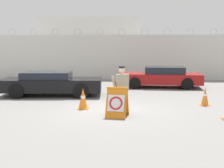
# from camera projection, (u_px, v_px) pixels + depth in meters

# --- Properties ---
(ground_plane) EXTENTS (90.00, 90.00, 0.00)m
(ground_plane) POSITION_uv_depth(u_px,v_px,m) (113.00, 111.00, 11.54)
(ground_plane) COLOR gray
(perimeter_wall) EXTENTS (36.00, 0.30, 3.64)m
(perimeter_wall) POSITION_uv_depth(u_px,v_px,m) (122.00, 57.00, 22.39)
(perimeter_wall) COLOR silver
(perimeter_wall) RESTS_ON ground_plane
(building_block) EXTENTS (8.12, 6.01, 4.61)m
(building_block) POSITION_uv_depth(u_px,v_px,m) (93.00, 47.00, 27.15)
(building_block) COLOR silver
(building_block) RESTS_ON ground_plane
(barricade_sign) EXTENTS (0.80, 0.87, 1.02)m
(barricade_sign) POSITION_uv_depth(u_px,v_px,m) (117.00, 102.00, 10.48)
(barricade_sign) COLOR orange
(barricade_sign) RESTS_ON ground_plane
(security_guard) EXTENTS (0.65, 0.43, 1.68)m
(security_guard) POSITION_uv_depth(u_px,v_px,m) (122.00, 88.00, 10.99)
(security_guard) COLOR #232838
(security_guard) RESTS_ON ground_plane
(traffic_cone_mid) EXTENTS (0.41, 0.41, 0.79)m
(traffic_cone_mid) POSITION_uv_depth(u_px,v_px,m) (83.00, 99.00, 11.85)
(traffic_cone_mid) COLOR orange
(traffic_cone_mid) RESTS_ON ground_plane
(traffic_cone_far) EXTENTS (0.35, 0.35, 0.75)m
(traffic_cone_far) POSITION_uv_depth(u_px,v_px,m) (205.00, 96.00, 12.54)
(traffic_cone_far) COLOR orange
(traffic_cone_far) RESTS_ON ground_plane
(parked_car_front_coupe) EXTENTS (4.86, 2.24, 1.16)m
(parked_car_front_coupe) POSITION_uv_depth(u_px,v_px,m) (51.00, 83.00, 15.03)
(parked_car_front_coupe) COLOR black
(parked_car_front_coupe) RESTS_ON ground_plane
(parked_car_rear_sedan) EXTENTS (4.74, 2.18, 1.20)m
(parked_car_rear_sedan) POSITION_uv_depth(u_px,v_px,m) (161.00, 77.00, 18.07)
(parked_car_rear_sedan) COLOR black
(parked_car_rear_sedan) RESTS_ON ground_plane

